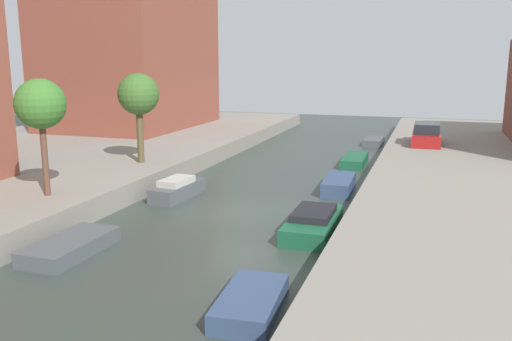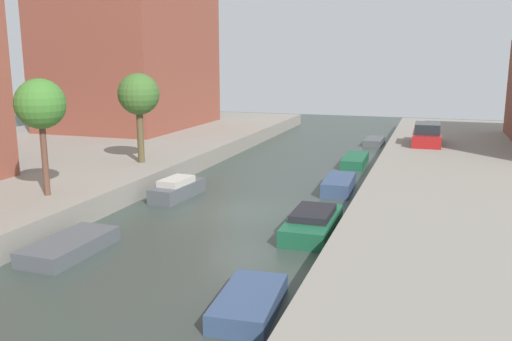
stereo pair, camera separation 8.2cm
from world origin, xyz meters
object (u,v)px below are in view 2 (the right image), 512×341
at_px(street_tree_3, 139,95).
at_px(moored_boat_left_2, 70,246).
at_px(moored_boat_right_2, 313,223).
at_px(moored_boat_right_4, 355,160).
at_px(apartment_tower_far, 129,6).
at_px(street_tree_2, 40,105).
at_px(moored_boat_right_1, 249,302).
at_px(parked_car, 427,135).
at_px(moored_boat_left_3, 177,189).
at_px(moored_boat_right_3, 339,184).
at_px(moored_boat_right_5, 374,141).

bearing_deg(street_tree_3, moored_boat_left_2, -72.18).
xyz_separation_m(moored_boat_right_2, moored_boat_right_4, (-0.39, 13.97, -0.10)).
xyz_separation_m(apartment_tower_far, street_tree_2, (8.90, -21.72, -5.98)).
bearing_deg(moored_boat_right_4, moored_boat_right_1, -89.32).
relative_size(parked_car, moored_boat_left_2, 1.23).
distance_m(parked_car, moored_boat_right_2, 17.87).
bearing_deg(moored_boat_left_3, moored_boat_right_1, -54.81).
height_order(parked_car, moored_boat_right_3, parked_car).
bearing_deg(moored_boat_right_3, parked_car, 69.57).
relative_size(apartment_tower_far, street_tree_2, 4.06).
relative_size(street_tree_2, moored_boat_right_1, 1.53).
bearing_deg(apartment_tower_far, street_tree_3, -57.84).
bearing_deg(street_tree_3, moored_boat_left_3, -38.29).
bearing_deg(moored_boat_right_3, moored_boat_left_3, -152.45).
distance_m(street_tree_3, moored_boat_left_2, 12.13).
xyz_separation_m(street_tree_3, moored_boat_right_5, (10.68, 16.74, -4.37)).
relative_size(street_tree_2, moored_boat_right_2, 1.14).
bearing_deg(parked_car, apartment_tower_far, 173.50).
distance_m(street_tree_3, parked_car, 18.81).
xyz_separation_m(parked_car, moored_boat_right_3, (-3.94, -10.57, -1.25)).
xyz_separation_m(street_tree_3, moored_boat_right_4, (10.44, 8.02, -4.33)).
xyz_separation_m(moored_boat_right_1, moored_boat_right_4, (-0.25, 20.95, 0.02)).
bearing_deg(moored_boat_right_4, parked_car, 39.79).
bearing_deg(street_tree_3, moored_boat_right_4, 37.53).
bearing_deg(parked_car, moored_boat_left_2, -116.57).
height_order(street_tree_2, moored_boat_right_3, street_tree_2).
xyz_separation_m(moored_boat_left_3, moored_boat_right_3, (7.11, 3.71, -0.08)).
distance_m(moored_boat_left_2, moored_boat_right_2, 8.81).
relative_size(moored_boat_left_2, moored_boat_right_2, 0.86).
height_order(street_tree_2, moored_boat_left_3, street_tree_2).
distance_m(street_tree_2, parked_car, 24.19).
relative_size(street_tree_3, moored_boat_right_1, 1.54).
distance_m(moored_boat_right_4, moored_boat_right_5, 8.72).
xyz_separation_m(moored_boat_left_2, moored_boat_right_5, (7.21, 27.52, -0.02)).
relative_size(street_tree_2, moored_boat_right_4, 1.18).
distance_m(moored_boat_right_2, moored_boat_right_4, 13.98).
xyz_separation_m(apartment_tower_far, moored_boat_right_2, (19.73, -20.11, -10.30)).
distance_m(moored_boat_left_2, moored_boat_right_4, 20.05).
bearing_deg(moored_boat_left_3, moored_boat_right_2, -23.38).
relative_size(street_tree_2, moored_boat_left_2, 1.33).
bearing_deg(moored_boat_right_5, street_tree_2, -113.72).
xyz_separation_m(apartment_tower_far, moored_boat_right_5, (19.58, 2.58, -10.44)).
bearing_deg(street_tree_2, moored_boat_left_3, 53.30).
height_order(street_tree_3, moored_boat_right_4, street_tree_3).
bearing_deg(moored_boat_right_3, moored_boat_right_1, -89.87).
relative_size(apartment_tower_far, moored_boat_left_3, 5.54).
height_order(street_tree_3, parked_car, street_tree_3).
bearing_deg(moored_boat_right_5, moored_boat_right_3, -90.08).
relative_size(moored_boat_right_1, moored_boat_right_4, 0.77).
bearing_deg(street_tree_2, moored_boat_right_5, 66.28).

